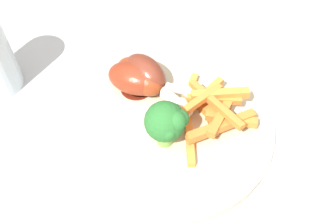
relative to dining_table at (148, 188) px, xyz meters
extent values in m
cube|color=#B7B7BC|center=(0.00, 0.00, 0.10)|extent=(1.14, 0.66, 0.03)
cylinder|color=gray|center=(0.51, -0.27, -0.27)|extent=(0.06, 0.06, 0.71)
cylinder|color=gray|center=(0.51, 0.27, -0.27)|extent=(0.06, 0.06, 0.71)
cylinder|color=beige|center=(0.03, -0.03, 0.13)|extent=(0.28, 0.28, 0.01)
cylinder|color=#76A449|center=(0.00, -0.03, 0.14)|extent=(0.02, 0.02, 0.02)
sphere|color=#28692C|center=(0.00, -0.03, 0.17)|extent=(0.05, 0.05, 0.05)
sphere|color=#28692C|center=(0.00, -0.04, 0.18)|extent=(0.02, 0.02, 0.02)
sphere|color=#28692C|center=(-0.01, -0.04, 0.18)|extent=(0.03, 0.03, 0.03)
sphere|color=#28692C|center=(-0.02, -0.03, 0.17)|extent=(0.02, 0.02, 0.02)
cube|color=orange|center=(0.05, -0.08, 0.14)|extent=(0.06, 0.06, 0.01)
cube|color=orange|center=(0.05, -0.09, 0.16)|extent=(0.01, 0.07, 0.01)
cube|color=orange|center=(0.07, -0.05, 0.14)|extent=(0.10, 0.03, 0.01)
cube|color=orange|center=(0.02, -0.10, 0.15)|extent=(0.06, 0.09, 0.01)
cube|color=orange|center=(0.04, -0.07, 0.17)|extent=(0.06, 0.06, 0.01)
cube|color=orange|center=(0.00, -0.06, 0.14)|extent=(0.08, 0.02, 0.01)
cube|color=orange|center=(0.02, -0.10, 0.16)|extent=(0.06, 0.04, 0.01)
cube|color=orange|center=(0.05, -0.08, 0.14)|extent=(0.08, 0.03, 0.01)
cube|color=orange|center=(0.06, -0.07, 0.15)|extent=(0.08, 0.06, 0.01)
cube|color=orange|center=(0.04, -0.09, 0.16)|extent=(0.08, 0.07, 0.01)
cube|color=orange|center=(0.03, -0.11, 0.15)|extent=(0.02, 0.07, 0.01)
cube|color=orange|center=(0.06, -0.10, 0.16)|extent=(0.02, 0.08, 0.01)
cylinder|color=#4C1A11|center=(0.10, 0.01, 0.13)|extent=(0.04, 0.04, 0.00)
ellipsoid|color=maroon|center=(0.10, 0.01, 0.16)|extent=(0.08, 0.08, 0.05)
cylinder|color=beige|center=(0.06, -0.03, 0.15)|extent=(0.03, 0.03, 0.01)
sphere|color=silver|center=(0.04, -0.05, 0.15)|extent=(0.02, 0.02, 0.02)
cylinder|color=#621E0F|center=(0.09, 0.01, 0.13)|extent=(0.04, 0.04, 0.00)
ellipsoid|color=maroon|center=(0.09, 0.01, 0.15)|extent=(0.09, 0.09, 0.04)
cylinder|color=beige|center=(0.05, -0.04, 0.15)|extent=(0.04, 0.04, 0.01)
sphere|color=silver|center=(0.04, -0.05, 0.15)|extent=(0.02, 0.02, 0.02)
cylinder|color=#5A1A0E|center=(0.09, 0.02, 0.13)|extent=(0.05, 0.05, 0.00)
ellipsoid|color=maroon|center=(0.09, 0.02, 0.15)|extent=(0.07, 0.09, 0.04)
cylinder|color=beige|center=(0.07, -0.04, 0.15)|extent=(0.02, 0.04, 0.01)
sphere|color=silver|center=(0.07, -0.06, 0.15)|extent=(0.02, 0.02, 0.02)
camera|label=1|loc=(-0.28, -0.05, 0.54)|focal=41.00mm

